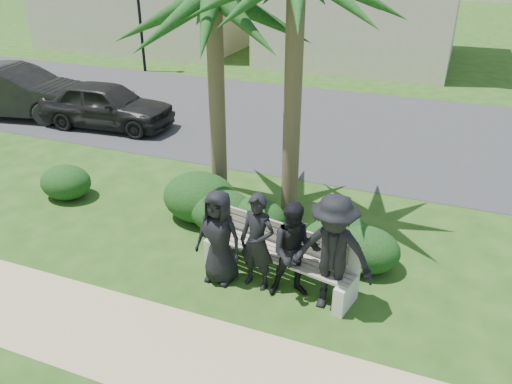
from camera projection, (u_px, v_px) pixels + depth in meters
ground at (210, 273)px, 8.35m from camera, size 160.00×160.00×0.00m
footpath at (152, 345)px, 6.86m from camera, size 30.00×1.60×0.01m
asphalt_street at (328, 126)px, 14.99m from camera, size 160.00×8.00×0.01m
park_bench at (279, 258)px, 8.03m from camera, size 2.68×1.10×0.90m
man_a at (219, 237)px, 7.86m from camera, size 0.81×0.56×1.60m
man_b at (257, 242)px, 7.71m from camera, size 0.65×0.48×1.62m
man_c at (295, 251)px, 7.51m from camera, size 0.94×0.83×1.60m
man_d at (332, 254)px, 7.18m from camera, size 1.22×0.70×1.88m
hedge_a at (66, 181)px, 10.68m from camera, size 1.12×0.93×0.73m
hedge_b at (200, 196)px, 9.82m from camera, size 1.49×1.23×0.97m
hedge_c at (222, 210)px, 9.46m from camera, size 1.26×1.04×0.82m
hedge_d at (256, 217)px, 9.27m from camera, size 1.16×0.96×0.76m
hedge_e at (329, 240)px, 8.64m from camera, size 1.06×0.87×0.69m
hedge_f at (366, 248)px, 8.35m from camera, size 1.15×0.95×0.75m
hedge_extra at (340, 234)px, 8.75m from camera, size 1.16×0.96×0.76m
car_a at (107, 105)px, 14.60m from camera, size 4.07×1.89×1.35m
car_b at (16, 92)px, 15.49m from camera, size 4.94×2.47×1.56m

